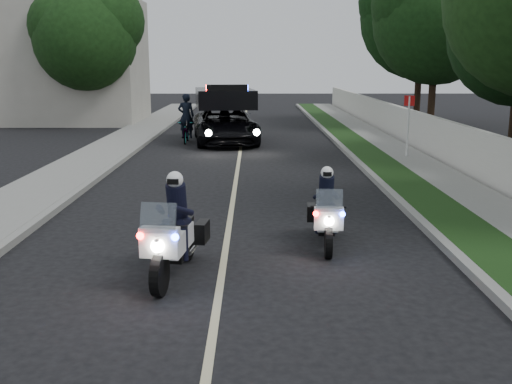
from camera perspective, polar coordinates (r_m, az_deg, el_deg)
The scene contains 20 objects.
ground at distance 9.42m, azimuth -3.46°, elevation -8.79°, with size 120.00×120.00×0.00m, color black.
curb_right at distance 19.40m, azimuth 10.39°, elevation 2.28°, with size 0.20×60.00×0.15m, color gray.
grass_verge at distance 19.54m, azimuth 12.41°, elevation 2.27°, with size 1.20×60.00×0.16m, color #193814.
sidewalk_right at distance 19.86m, azimuth 16.08°, elevation 2.24°, with size 1.40×60.00×0.16m, color gray.
property_wall at distance 20.07m, azimuth 18.94°, elevation 4.09°, with size 0.22×60.00×1.50m, color beige.
curb_left at distance 19.62m, azimuth -13.88°, elevation 2.23°, with size 0.20×60.00×0.15m, color gray.
sidewalk_left at distance 19.90m, azimuth -16.96°, elevation 2.20°, with size 2.00×60.00×0.16m, color gray.
building_far at distance 36.33m, azimuth -17.47°, elevation 11.94°, with size 8.00×6.00×7.00m, color #A8A396.
lane_marking at distance 19.08m, azimuth -1.81°, elevation 2.09°, with size 0.12×50.00×0.01m, color #BFB78C.
police_moto_left at distance 9.82m, azimuth -7.79°, elevation -7.99°, with size 0.70×2.01×1.71m, color silver, non-canonical shape.
police_moto_right at distance 11.36m, azimuth 6.74°, elevation -5.13°, with size 0.62×1.78×1.51m, color silver, non-canonical shape.
police_suv at distance 25.83m, azimuth -2.95°, elevation 4.76°, with size 2.59×5.60×2.72m, color black.
bicycle at distance 26.02m, azimuth -6.70°, elevation 4.75°, with size 0.63×1.81×0.95m, color black.
cyclist at distance 26.02m, azimuth -6.70°, elevation 4.75°, with size 0.70×0.46×1.93m, color black.
sign_post at distance 21.84m, azimuth 14.30°, elevation 3.00°, with size 0.37×0.37×2.37m, color #A40F0B, non-canonical shape.
tree_right_c at distance 23.59m, azimuth 23.41°, elevation 3.04°, with size 5.16×5.16×8.60m, color black, non-canonical shape.
tree_right_d at distance 32.15m, azimuth 16.43°, elevation 5.77°, with size 6.38×6.38×10.63m, color #163812, non-canonical shape.
tree_right_e at distance 35.49m, azimuth 15.18°, elevation 6.41°, with size 6.87×6.87×11.45m, color #123511, non-canonical shape.
tree_left_near at distance 33.40m, azimuth -15.68°, elevation 6.04°, with size 5.40×5.40×9.00m, color #183A13, non-canonical shape.
tree_left_far at distance 37.18m, azimuth -16.36°, elevation 6.59°, with size 5.82×5.82×9.70m, color black, non-canonical shape.
Camera 1 is at (0.52, -8.77, 3.39)m, focal length 41.42 mm.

